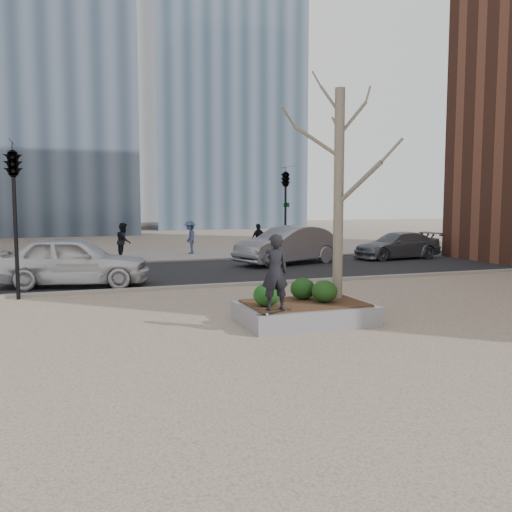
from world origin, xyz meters
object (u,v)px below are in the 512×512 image
object	(u,v)px
planter	(305,313)
police_car	(74,261)
skateboard	(275,312)
skateboarder	(275,272)

from	to	relation	value
planter	police_car	xyz separation A→B (m)	(-4.90, 7.61, 0.63)
planter	police_car	distance (m)	9.08
planter	skateboard	size ratio (longest dim) A/B	3.85
planter	skateboard	bearing A→B (deg)	-142.96
skateboard	skateboarder	xyz separation A→B (m)	(0.00, 0.00, 0.85)
skateboarder	police_car	world-z (taller)	skateboarder
skateboard	police_car	xyz separation A→B (m)	(-3.84, 8.41, 0.37)
skateboard	skateboarder	world-z (taller)	skateboarder
planter	skateboarder	size ratio (longest dim) A/B	1.84
planter	skateboarder	distance (m)	1.74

